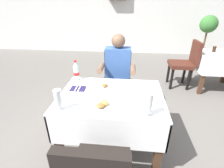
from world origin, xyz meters
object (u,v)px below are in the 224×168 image
Objects in this scene: chair_far_diner_seat at (117,80)px; plate_far_diner at (108,85)px; background_dining_table at (218,63)px; background_chair_left at (186,62)px; seated_diner_far at (118,73)px; beer_glass_left at (148,104)px; beer_glass_middle at (58,100)px; cola_bottle_primary at (76,71)px; background_table_tumbler at (214,49)px; main_dining_table at (111,108)px; potted_plant_corner at (207,32)px; plate_near_camera at (104,105)px; napkin_cutlery_set at (78,89)px.

chair_far_diner_seat reaches higher than plate_far_diner.
background_chair_left is (-0.64, -0.00, 0.00)m from background_dining_table.
beer_glass_left is at bearing -71.92° from seated_diner_far.
beer_glass_middle is 3.25m from background_dining_table.
seated_diner_far is 4.89× the size of cola_bottle_primary.
background_dining_table is 0.29m from background_table_tumbler.
chair_far_diner_seat and background_chair_left have the same top height.
background_chair_left is at bearing 37.54° from chair_far_diner_seat.
chair_far_diner_seat reaches higher than main_dining_table.
potted_plant_corner is (2.44, 3.46, 0.12)m from plate_far_diner.
potted_plant_corner is at bearing 77.28° from background_dining_table.
plate_near_camera is 0.48m from napkin_cutlery_set.
background_dining_table is at bearing 36.35° from napkin_cutlery_set.
beer_glass_middle is at bearing -126.48° from plate_far_diner.
chair_far_diner_seat is 5.05× the size of napkin_cutlery_set.
background_chair_left is (1.38, 2.06, -0.21)m from plate_near_camera.
plate_near_camera is 2.89m from background_dining_table.
potted_plant_corner reaches higher than background_dining_table.
background_table_tumbler is (1.85, 1.24, 0.09)m from seated_diner_far.
beer_glass_left reaches higher than background_table_tumbler.
plate_near_camera is at bearing -93.92° from seated_diner_far.
chair_far_diner_seat is 0.19m from seated_diner_far.
background_chair_left is at bearing 40.79° from seated_diner_far.
seated_diner_far is 6.57× the size of napkin_cutlery_set.
background_chair_left is (1.72, 1.74, -0.20)m from napkin_cutlery_set.
beer_glass_left reaches higher than napkin_cutlery_set.
potted_plant_corner is (2.38, 2.84, 0.32)m from chair_far_diner_seat.
chair_far_diner_seat is at bearing 61.23° from napkin_cutlery_set.
plate_far_diner is 1.07× the size of beer_glass_left.
plate_near_camera is at bearing -123.71° from background_chair_left.
cola_bottle_primary is at bearing 127.13° from plate_near_camera.
plate_far_diner is at bearing -137.93° from background_table_tumbler.
main_dining_table is 2.26m from background_chair_left.
beer_glass_left is at bearing -29.32° from napkin_cutlery_set.
beer_glass_left is 0.86× the size of cola_bottle_primary.
cola_bottle_primary is (-0.50, -0.35, 0.15)m from seated_diner_far.
background_dining_table is at bearing -46.74° from background_table_tumbler.
plate_near_camera is 0.73m from cola_bottle_primary.
background_chair_left is at bearing -168.91° from background_table_tumbler.
cola_bottle_primary is 0.27× the size of background_chair_left.
beer_glass_middle is at bearing -111.37° from chair_far_diner_seat.
chair_far_diner_seat reaches higher than background_dining_table.
seated_diner_far is at bearing 108.08° from beer_glass_left.
seated_diner_far is at bearing -149.86° from background_dining_table.
potted_plant_corner is at bearing 60.05° from background_chair_left.
beer_glass_middle is 1.87× the size of background_table_tumbler.
main_dining_table is 4.70× the size of plate_near_camera.
background_chair_left is 0.60m from background_table_tumbler.
seated_diner_far reaches higher than napkin_cutlery_set.
main_dining_table is 0.81m from chair_far_diner_seat.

